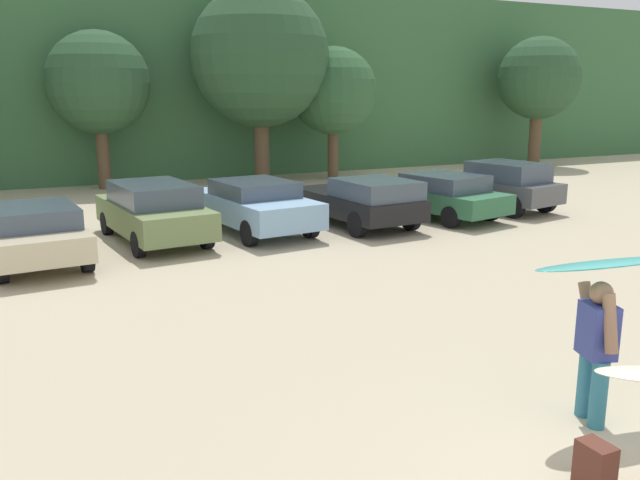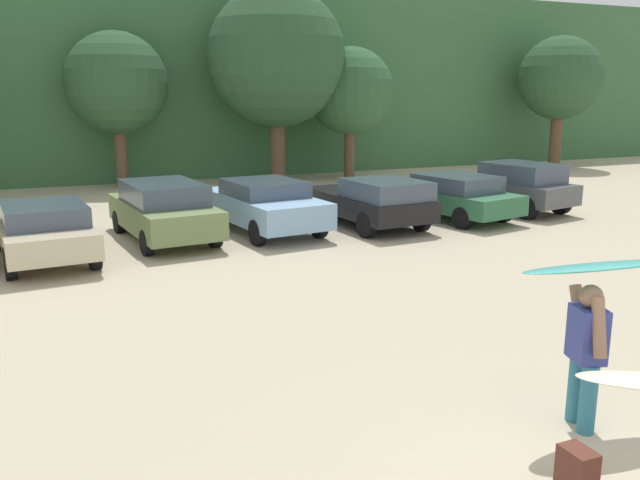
# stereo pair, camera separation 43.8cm
# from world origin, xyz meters

# --- Properties ---
(hillside_ridge) EXTENTS (108.00, 12.00, 8.25)m
(hillside_ridge) POSITION_xyz_m (0.00, 30.16, 4.12)
(hillside_ridge) COLOR #38663D
(hillside_ridge) RESTS_ON ground_plane
(tree_center_right) EXTENTS (3.89, 3.89, 5.98)m
(tree_center_right) POSITION_xyz_m (-1.81, 22.93, 4.01)
(tree_center_right) COLOR brown
(tree_center_right) RESTS_ON ground_plane
(tree_center) EXTENTS (5.60, 5.60, 7.87)m
(tree_center) POSITION_xyz_m (4.38, 21.99, 5.04)
(tree_center) COLOR brown
(tree_center) RESTS_ON ground_plane
(tree_far_left) EXTENTS (3.69, 3.69, 5.58)m
(tree_far_left) POSITION_xyz_m (7.59, 21.80, 3.72)
(tree_far_left) COLOR brown
(tree_far_left) RESTS_ON ground_plane
(tree_right) EXTENTS (4.01, 4.01, 6.36)m
(tree_right) POSITION_xyz_m (18.89, 21.66, 4.31)
(tree_right) COLOR brown
(tree_right) RESTS_ON ground_plane
(parked_car_champagne) EXTENTS (2.17, 4.45, 1.32)m
(parked_car_champagne) POSITION_xyz_m (-4.87, 11.73, 0.72)
(parked_car_champagne) COLOR beige
(parked_car_champagne) RESTS_ON ground_plane
(parked_car_olive_green) EXTENTS (2.26, 4.54, 1.49)m
(parked_car_olive_green) POSITION_xyz_m (-2.03, 12.75, 0.79)
(parked_car_olive_green) COLOR #6B7F4C
(parked_car_olive_green) RESTS_ON ground_plane
(parked_car_sky_blue) EXTENTS (2.44, 4.60, 1.40)m
(parked_car_sky_blue) POSITION_xyz_m (0.65, 12.74, 0.75)
(parked_car_sky_blue) COLOR #84ADD1
(parked_car_sky_blue) RESTS_ON ground_plane
(parked_car_black) EXTENTS (2.26, 4.38, 1.40)m
(parked_car_black) POSITION_xyz_m (3.60, 12.14, 0.75)
(parked_car_black) COLOR black
(parked_car_black) RESTS_ON ground_plane
(parked_car_forest_green) EXTENTS (2.81, 5.07, 1.33)m
(parked_car_forest_green) POSITION_xyz_m (6.29, 12.45, 0.70)
(parked_car_forest_green) COLOR #2D6642
(parked_car_forest_green) RESTS_ON ground_plane
(parked_car_dark_gray) EXTENTS (2.51, 4.25, 1.55)m
(parked_car_dark_gray) POSITION_xyz_m (8.87, 12.56, 0.82)
(parked_car_dark_gray) COLOR #4C4F54
(parked_car_dark_gray) RESTS_ON ground_plane
(person_adult) EXTENTS (0.42, 0.82, 1.67)m
(person_adult) POSITION_xyz_m (0.50, 1.17, 0.95)
(person_adult) COLOR teal
(person_adult) RESTS_ON ground_plane
(surfboard_teal) EXTENTS (1.98, 0.75, 0.16)m
(surfboard_teal) POSITION_xyz_m (0.64, 1.23, 1.85)
(surfboard_teal) COLOR teal
(backpack_dropped) EXTENTS (0.24, 0.34, 0.45)m
(backpack_dropped) POSITION_xyz_m (-0.48, 0.21, 0.22)
(backpack_dropped) COLOR #592D23
(backpack_dropped) RESTS_ON ground_plane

